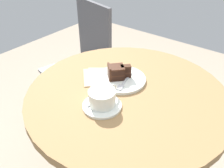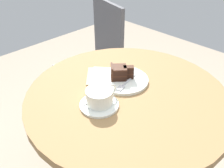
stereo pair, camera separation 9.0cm
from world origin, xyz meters
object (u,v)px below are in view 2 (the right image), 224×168
object	(u,v)px
cake_plate	(123,80)
saucer	(99,105)
coffee_cup	(100,96)
cake_slice	(120,72)
teaspoon	(97,97)
fork	(125,84)
cafe_chair	(97,56)
napkin	(106,76)

from	to	relation	value
cake_plate	saucer	bearing A→B (deg)	-164.58
coffee_cup	cake_slice	bearing A→B (deg)	19.56
teaspoon	fork	size ratio (longest dim) A/B	0.73
teaspoon	cake_slice	bearing A→B (deg)	5.73
cake_slice	cafe_chair	distance (m)	0.72
napkin	saucer	bearing A→B (deg)	-140.42
napkin	cafe_chair	xyz separation A→B (m)	(0.39, 0.50, -0.23)
coffee_cup	teaspoon	world-z (taller)	coffee_cup
saucer	cafe_chair	distance (m)	0.86
cake_plate	fork	size ratio (longest dim) A/B	1.54
saucer	fork	size ratio (longest dim) A/B	1.03
saucer	coffee_cup	distance (m)	0.03
cake_plate	fork	bearing A→B (deg)	-127.90
cake_slice	fork	distance (m)	0.06
teaspoon	cafe_chair	size ratio (longest dim) A/B	0.11
teaspoon	fork	bearing A→B (deg)	-12.56
cake_plate	cake_slice	size ratio (longest dim) A/B	2.18
cake_plate	cake_slice	bearing A→B (deg)	117.57
cake_plate	cafe_chair	world-z (taller)	cafe_chair
coffee_cup	cafe_chair	size ratio (longest dim) A/B	0.15
fork	cake_plate	bearing A→B (deg)	-139.81
coffee_cup	cake_slice	world-z (taller)	cake_slice
coffee_cup	cafe_chair	world-z (taller)	cafe_chair
cake_slice	napkin	xyz separation A→B (m)	(-0.02, 0.06, -0.04)
teaspoon	napkin	bearing A→B (deg)	30.39
coffee_cup	cake_plate	bearing A→B (deg)	15.26
teaspoon	cafe_chair	distance (m)	0.82
teaspoon	cake_plate	bearing A→B (deg)	1.12
cafe_chair	napkin	bearing A→B (deg)	-24.34
cake_plate	napkin	world-z (taller)	cake_plate
saucer	coffee_cup	bearing A→B (deg)	19.57
coffee_cup	teaspoon	distance (m)	0.05
cake_plate	cafe_chair	bearing A→B (deg)	57.61
coffee_cup	teaspoon	xyz separation A→B (m)	(0.01, 0.03, -0.03)
cake_slice	fork	xyz separation A→B (m)	(-0.02, -0.05, -0.02)
saucer	cafe_chair	bearing A→B (deg)	48.89
cake_slice	napkin	bearing A→B (deg)	107.84
coffee_cup	napkin	world-z (taller)	coffee_cup
fork	cafe_chair	bearing A→B (deg)	-134.62
saucer	cake_slice	distance (m)	0.19
teaspoon	coffee_cup	bearing A→B (deg)	-114.96
coffee_cup	fork	world-z (taller)	coffee_cup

